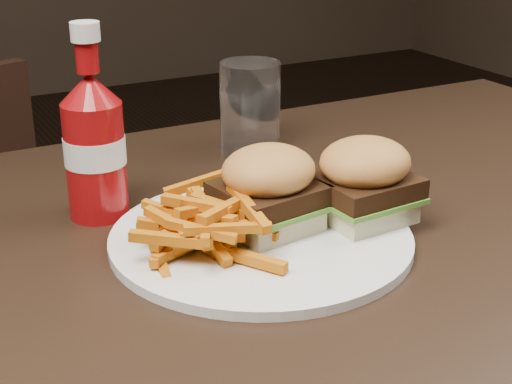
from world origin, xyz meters
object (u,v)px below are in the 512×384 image
dining_table (317,251)px  plate (261,238)px  tumbler (250,109)px  ketchup_bottle (96,161)px

dining_table → plate: (-0.06, 0.01, 0.03)m
plate → tumbler: (0.12, 0.25, 0.05)m
dining_table → tumbler: 0.27m
plate → ketchup_bottle: size_ratio=2.38×
dining_table → plate: size_ratio=4.06×
plate → tumbler: tumbler is taller
plate → ketchup_bottle: ketchup_bottle is taller
plate → tumbler: 0.28m
dining_table → ketchup_bottle: size_ratio=9.67×
tumbler → dining_table: bearing=-103.1°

